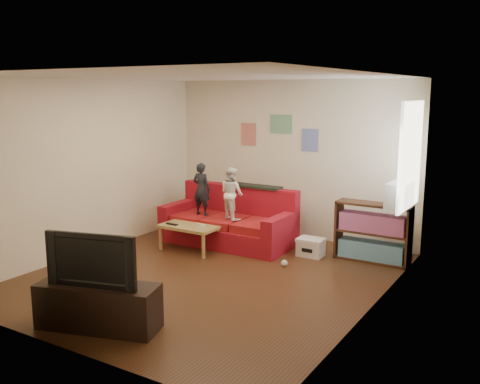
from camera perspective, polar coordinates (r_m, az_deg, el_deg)
The scene contains 17 objects.
room_shell at distance 7.14m, azimuth -3.34°, elevation 1.35°, with size 4.52×5.02×2.72m.
sofa at distance 8.96m, azimuth -1.07°, elevation -3.41°, with size 2.19×1.01×0.96m.
child_a at distance 8.95m, azimuth -4.13°, elevation 0.32°, with size 0.32×0.21×0.88m, color black.
child_b at distance 8.62m, azimuth -0.87°, elevation -0.14°, with size 0.42×0.32×0.86m, color white.
coffee_table at distance 8.53m, azimuth -5.43°, elevation -3.93°, with size 0.93×0.51×0.42m.
remote at distance 8.57m, azimuth -7.26°, elevation -3.41°, with size 0.21×0.05×0.02m, color black.
game_controller at distance 8.44m, azimuth -4.15°, elevation -3.55°, with size 0.15×0.04×0.03m, color white.
bookshelf at distance 8.22m, azimuth 13.97°, elevation -4.52°, with size 1.10×0.33×0.88m.
window at distance 7.70m, azimuth 17.72°, elevation 3.73°, with size 0.04×1.08×1.48m, color white.
ac_unit at distance 7.81m, azimuth 16.63°, elevation -0.28°, with size 0.28×0.55×0.35m, color #B7B2A3.
artwork_left at distance 9.63m, azimuth 0.90°, elevation 6.18°, with size 0.30×0.01×0.40m, color #D87266.
artwork_center at distance 9.30m, azimuth 4.39°, elevation 7.23°, with size 0.42×0.01×0.32m, color #72B27F.
artwork_right at distance 9.08m, azimuth 7.47°, elevation 5.50°, with size 0.30×0.01×0.38m, color #727FCC.
file_box at distance 8.36m, azimuth 7.58°, elevation -5.84°, with size 0.41×0.31×0.28m.
tv_stand at distance 6.03m, azimuth -14.88°, elevation -11.69°, with size 1.31×0.44×0.49m, color black.
television at distance 5.85m, azimuth -15.13°, elevation -6.80°, with size 1.02×0.13×0.59m, color black.
tissue at distance 7.85m, azimuth 4.74°, elevation -7.60°, with size 0.10×0.10×0.10m, color beige.
Camera 1 is at (4.01, -5.79, 2.50)m, focal length 40.00 mm.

